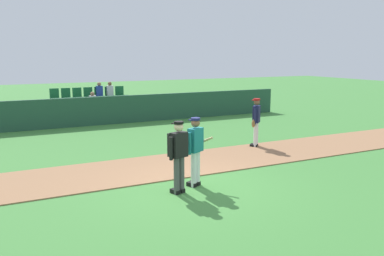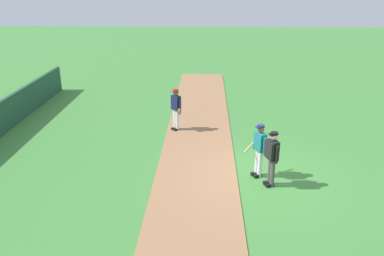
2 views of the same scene
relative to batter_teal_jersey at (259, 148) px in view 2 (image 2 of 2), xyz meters
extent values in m
plane|color=#42843A|center=(-0.12, -0.04, -0.97)|extent=(80.00, 80.00, 0.00)
cube|color=#9E704C|center=(-0.12, 1.99, -0.95)|extent=(28.00, 2.65, 0.03)
cylinder|color=white|center=(-0.07, -0.05, -0.52)|extent=(0.14, 0.14, 0.90)
cylinder|color=white|center=(0.07, 0.03, -0.52)|extent=(0.14, 0.14, 0.90)
cube|color=black|center=(-0.10, 0.01, -0.92)|extent=(0.23, 0.29, 0.10)
cube|color=black|center=(0.04, 0.08, -0.92)|extent=(0.23, 0.29, 0.10)
cube|color=#197075|center=(0.00, -0.01, 0.23)|extent=(0.46, 0.38, 0.60)
cylinder|color=#197075|center=(-0.22, -0.12, 0.18)|extent=(0.09, 0.09, 0.55)
cylinder|color=#197075|center=(0.22, 0.11, 0.18)|extent=(0.09, 0.09, 0.55)
sphere|color=brown|center=(0.00, -0.01, 0.66)|extent=(0.22, 0.22, 0.22)
cylinder|color=#191E4C|center=(0.00, -0.01, 0.76)|extent=(0.23, 0.23, 0.06)
cube|color=#191E4C|center=(-0.05, 0.08, 0.73)|extent=(0.22, 0.19, 0.02)
cylinder|color=tan|center=(0.17, 0.20, 0.08)|extent=(0.60, 0.61, 0.41)
cylinder|color=#4C4C4C|center=(-0.68, -0.35, -0.52)|extent=(0.14, 0.14, 0.90)
cylinder|color=#4C4C4C|center=(-0.52, -0.30, -0.52)|extent=(0.14, 0.14, 0.90)
cube|color=black|center=(-0.70, -0.29, -0.92)|extent=(0.20, 0.28, 0.10)
cube|color=black|center=(-0.54, -0.24, -0.92)|extent=(0.20, 0.28, 0.10)
cube|color=black|center=(-0.60, -0.32, 0.23)|extent=(0.45, 0.34, 0.60)
cylinder|color=black|center=(-0.84, -0.40, 0.18)|extent=(0.09, 0.09, 0.55)
cylinder|color=black|center=(-0.36, -0.24, 0.18)|extent=(0.09, 0.09, 0.55)
sphere|color=beige|center=(-0.60, -0.32, 0.66)|extent=(0.22, 0.22, 0.22)
cylinder|color=black|center=(-0.60, -0.32, 0.76)|extent=(0.23, 0.23, 0.06)
cube|color=black|center=(-0.63, -0.23, 0.73)|extent=(0.21, 0.17, 0.02)
cube|color=black|center=(-0.64, -0.20, 0.23)|extent=(0.44, 0.22, 0.56)
cylinder|color=white|center=(3.87, 2.88, -0.52)|extent=(0.14, 0.14, 0.90)
cylinder|color=white|center=(3.98, 2.99, -0.52)|extent=(0.14, 0.14, 0.90)
cube|color=black|center=(3.83, 2.92, -0.92)|extent=(0.27, 0.27, 0.10)
cube|color=black|center=(3.94, 3.04, -0.92)|extent=(0.27, 0.27, 0.10)
cube|color=#191E47|center=(3.92, 2.94, 0.23)|extent=(0.44, 0.44, 0.60)
cylinder|color=#191E47|center=(3.75, 2.76, 0.18)|extent=(0.09, 0.09, 0.55)
cylinder|color=#191E47|center=(4.10, 3.11, 0.18)|extent=(0.09, 0.09, 0.55)
sphere|color=brown|center=(3.92, 2.94, 0.66)|extent=(0.22, 0.22, 0.22)
cylinder|color=#B21919|center=(3.92, 2.94, 0.76)|extent=(0.23, 0.23, 0.06)
cube|color=#B21919|center=(3.85, 3.01, 0.73)|extent=(0.21, 0.21, 0.02)
ellipsoid|color=brown|center=(3.70, 2.78, -0.07)|extent=(0.23, 0.23, 0.28)
camera|label=1|loc=(-4.40, -8.72, 2.33)|focal=37.47mm
camera|label=2|loc=(-11.29, 1.68, 5.07)|focal=36.46mm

